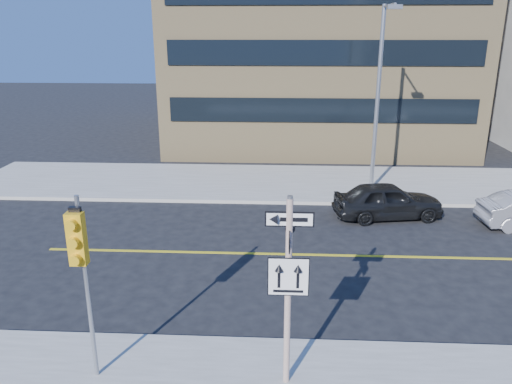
# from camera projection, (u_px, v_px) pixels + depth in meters

# --- Properties ---
(ground) EXTENTS (120.00, 120.00, 0.00)m
(ground) POSITION_uv_depth(u_px,v_px,m) (285.00, 321.00, 12.80)
(ground) COLOR black
(ground) RESTS_ON ground
(sign_pole) EXTENTS (0.92, 0.92, 4.06)m
(sign_pole) POSITION_uv_depth(u_px,v_px,m) (288.00, 283.00, 9.66)
(sign_pole) COLOR white
(sign_pole) RESTS_ON near_sidewalk
(traffic_signal) EXTENTS (0.32, 0.45, 4.00)m
(traffic_signal) POSITION_uv_depth(u_px,v_px,m) (80.00, 254.00, 9.53)
(traffic_signal) COLOR gray
(traffic_signal) RESTS_ON near_sidewalk
(parked_car_a) EXTENTS (2.38, 4.46, 1.44)m
(parked_car_a) POSITION_uv_depth(u_px,v_px,m) (388.00, 200.00, 19.64)
(parked_car_a) COLOR black
(parked_car_a) RESTS_ON ground
(streetlight_a) EXTENTS (0.55, 2.25, 8.00)m
(streetlight_a) POSITION_uv_depth(u_px,v_px,m) (379.00, 88.00, 21.36)
(streetlight_a) COLOR gray
(streetlight_a) RESTS_ON far_sidewalk
(building_brick) EXTENTS (18.00, 18.00, 18.00)m
(building_brick) POSITION_uv_depth(u_px,v_px,m) (316.00, 1.00, 33.68)
(building_brick) COLOR tan
(building_brick) RESTS_ON ground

